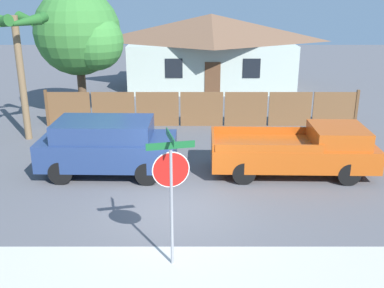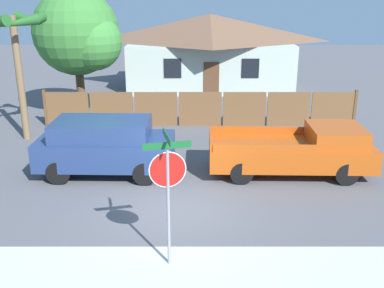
{
  "view_description": "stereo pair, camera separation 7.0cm",
  "coord_description": "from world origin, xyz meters",
  "px_view_note": "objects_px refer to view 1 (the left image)",
  "views": [
    {
      "loc": [
        0.48,
        -11.47,
        5.9
      ],
      "look_at": [
        0.51,
        1.01,
        1.6
      ],
      "focal_mm": 42.0,
      "sensor_mm": 36.0,
      "label": 1
    },
    {
      "loc": [
        0.55,
        -11.47,
        5.9
      ],
      "look_at": [
        0.51,
        1.01,
        1.6
      ],
      "focal_mm": 42.0,
      "sensor_mm": 36.0,
      "label": 2
    }
  ],
  "objects_px": {
    "palm_tree": "(15,32)",
    "orange_pickup": "(298,150)",
    "house": "(210,50)",
    "oak_tree": "(80,34)",
    "stop_sign": "(170,178)",
    "red_suv": "(107,145)"
  },
  "relations": [
    {
      "from": "palm_tree",
      "to": "orange_pickup",
      "type": "xyz_separation_m",
      "value": [
        10.39,
        -3.76,
        -3.51
      ]
    },
    {
      "from": "house",
      "to": "palm_tree",
      "type": "bearing_deg",
      "value": -126.79
    },
    {
      "from": "house",
      "to": "palm_tree",
      "type": "xyz_separation_m",
      "value": [
        -8.0,
        -10.71,
        2.01
      ]
    },
    {
      "from": "oak_tree",
      "to": "house",
      "type": "bearing_deg",
      "value": 48.74
    },
    {
      "from": "palm_tree",
      "to": "stop_sign",
      "type": "relative_size",
      "value": 1.64
    },
    {
      "from": "palm_tree",
      "to": "oak_tree",
      "type": "bearing_deg",
      "value": 64.28
    },
    {
      "from": "house",
      "to": "red_suv",
      "type": "xyz_separation_m",
      "value": [
        -3.99,
        -14.46,
        -1.32
      ]
    },
    {
      "from": "oak_tree",
      "to": "stop_sign",
      "type": "distance_m",
      "value": 13.51
    },
    {
      "from": "orange_pickup",
      "to": "oak_tree",
      "type": "bearing_deg",
      "value": 141.55
    },
    {
      "from": "house",
      "to": "oak_tree",
      "type": "relative_size",
      "value": 1.77
    },
    {
      "from": "palm_tree",
      "to": "orange_pickup",
      "type": "distance_m",
      "value": 11.6
    },
    {
      "from": "house",
      "to": "palm_tree",
      "type": "distance_m",
      "value": 13.52
    },
    {
      "from": "red_suv",
      "to": "orange_pickup",
      "type": "height_order",
      "value": "red_suv"
    },
    {
      "from": "palm_tree",
      "to": "orange_pickup",
      "type": "relative_size",
      "value": 0.94
    },
    {
      "from": "palm_tree",
      "to": "house",
      "type": "bearing_deg",
      "value": 53.21
    },
    {
      "from": "stop_sign",
      "to": "palm_tree",
      "type": "bearing_deg",
      "value": 112.41
    },
    {
      "from": "oak_tree",
      "to": "palm_tree",
      "type": "distance_m",
      "value": 3.91
    },
    {
      "from": "orange_pickup",
      "to": "stop_sign",
      "type": "height_order",
      "value": "stop_sign"
    },
    {
      "from": "oak_tree",
      "to": "red_suv",
      "type": "xyz_separation_m",
      "value": [
        2.33,
        -7.26,
        -2.91
      ]
    },
    {
      "from": "orange_pickup",
      "to": "stop_sign",
      "type": "relative_size",
      "value": 1.75
    },
    {
      "from": "oak_tree",
      "to": "palm_tree",
      "type": "relative_size",
      "value": 1.19
    },
    {
      "from": "orange_pickup",
      "to": "stop_sign",
      "type": "distance_m",
      "value": 6.75
    }
  ]
}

